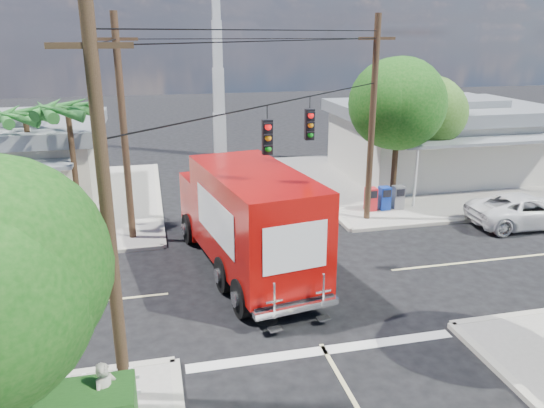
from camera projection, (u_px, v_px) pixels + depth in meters
name	position (u px, v px, depth m)	size (l,w,h in m)	color
ground	(285.00, 282.00, 18.38)	(120.00, 120.00, 0.00)	black
sidewalk_ne	(419.00, 180.00, 30.79)	(14.12, 14.12, 0.14)	gray
sidewalk_nw	(16.00, 206.00, 26.09)	(14.12, 14.12, 0.14)	gray
road_markings	(297.00, 301.00, 17.01)	(32.00, 32.00, 0.01)	beige
building_ne	(439.00, 137.00, 31.45)	(11.80, 10.20, 4.50)	beige
radio_tower	(218.00, 73.00, 35.27)	(0.80, 0.80, 17.00)	silver
tree_ne_front	(399.00, 110.00, 24.73)	(4.21, 4.14, 6.66)	#422D1C
tree_ne_back	(425.00, 114.00, 27.50)	(3.77, 3.66, 5.82)	#422D1C
palm_nw_front	(68.00, 113.00, 22.15)	(3.01, 3.08, 5.59)	#422D1C
palm_nw_back	(25.00, 118.00, 23.22)	(3.01, 3.08, 5.19)	#422D1C
utility_poles	(230.00, 142.00, 18.08)	(12.00, 10.68, 9.00)	#473321
vending_boxes	(384.00, 198.00, 25.31)	(1.90, 0.50, 1.10)	red
delivery_truck	(247.00, 219.00, 18.67)	(4.12, 9.27, 3.88)	black
parked_car	(527.00, 210.00, 23.47)	(2.39, 5.17, 1.44)	silver
pedestrian	(107.00, 397.00, 11.11)	(0.59, 0.39, 1.62)	#B8B19D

